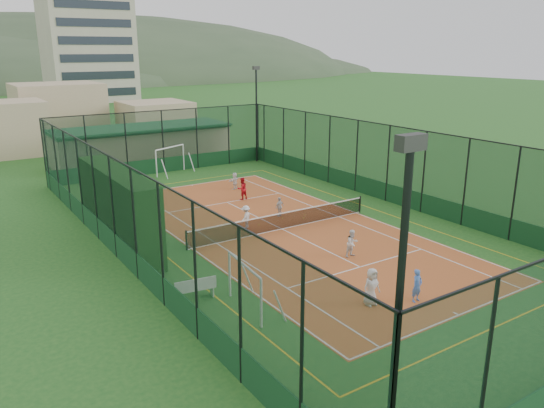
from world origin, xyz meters
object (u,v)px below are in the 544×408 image
(floodlight_ne, at_px, (256,115))
(child_far_right, at_px, (280,207))
(floodlight_sw, at_px, (396,339))
(child_near_right, at_px, (352,243))
(child_near_left, at_px, (371,287))
(child_near_mid, at_px, (417,286))
(apartment_tower, at_px, (85,18))
(coach, at_px, (242,189))
(white_bench, at_px, (194,288))
(clubhouse, at_px, (142,144))
(futsal_goal_near, at_px, (244,288))
(futsal_goal_far, at_px, (170,160))
(child_far_back, at_px, (235,181))
(child_far_left, at_px, (246,217))

(floodlight_ne, xyz_separation_m, child_far_right, (-7.39, -14.57, -3.53))
(floodlight_sw, relative_size, child_near_right, 6.08)
(child_near_left, xyz_separation_m, child_near_right, (2.76, 4.22, -0.09))
(floodlight_ne, distance_m, child_near_mid, 28.49)
(apartment_tower, distance_m, coach, 77.62)
(apartment_tower, xyz_separation_m, white_bench, (-19.80, -87.15, -14.52))
(clubhouse, relative_size, futsal_goal_near, 5.12)
(child_far_right, bearing_deg, futsal_goal_far, -100.44)
(futsal_goal_near, bearing_deg, child_near_mid, -110.69)
(apartment_tower, relative_size, child_near_left, 19.64)
(floodlight_sw, relative_size, futsal_goal_far, 2.51)
(floodlight_ne, relative_size, futsal_goal_far, 2.51)
(apartment_tower, xyz_separation_m, coach, (-10.81, -75.53, -14.24))
(futsal_goal_near, bearing_deg, child_far_right, -34.53)
(floodlight_ne, relative_size, child_far_back, 6.87)
(floodlight_ne, bearing_deg, apartment_tower, 87.02)
(futsal_goal_near, height_order, child_near_right, futsal_goal_near)
(floodlight_sw, bearing_deg, child_far_back, 67.36)
(child_far_left, bearing_deg, coach, -150.41)
(apartment_tower, distance_m, child_near_mid, 94.12)
(child_far_back, bearing_deg, apartment_tower, -125.58)
(floodlight_ne, xyz_separation_m, child_far_back, (-6.47, -7.46, -3.51))
(floodlight_sw, distance_m, futsal_goal_near, 10.20)
(apartment_tower, height_order, white_bench, apartment_tower)
(child_near_mid, bearing_deg, floodlight_ne, 65.75)
(futsal_goal_far, bearing_deg, child_near_mid, -116.33)
(floodlight_ne, height_order, child_far_right, floodlight_ne)
(floodlight_sw, bearing_deg, floodlight_ne, 62.61)
(floodlight_sw, relative_size, child_far_right, 6.99)
(floodlight_ne, height_order, child_far_left, floodlight_ne)
(clubhouse, bearing_deg, child_near_mid, -90.85)
(floodlight_sw, relative_size, child_far_left, 6.31)
(child_far_back, height_order, coach, coach)
(apartment_tower, xyz_separation_m, child_near_mid, (-12.48, -92.19, -14.31))
(child_near_right, bearing_deg, clubhouse, 88.32)
(clubhouse, height_order, coach, clubhouse)
(futsal_goal_near, xyz_separation_m, child_far_right, (7.81, 9.15, -0.36))
(child_near_left, bearing_deg, child_far_left, 90.40)
(floodlight_ne, bearing_deg, child_far_right, -116.91)
(child_near_left, bearing_deg, coach, 81.64)
(child_far_left, bearing_deg, child_far_right, 162.98)
(floodlight_ne, distance_m, white_bench, 27.48)
(floodlight_sw, height_order, futsal_goal_far, floodlight_sw)
(child_near_mid, height_order, coach, coach)
(clubhouse, height_order, child_near_right, clubhouse)
(futsal_goal_near, distance_m, child_far_right, 12.03)
(child_far_right, distance_m, child_far_back, 7.17)
(child_far_right, bearing_deg, child_near_mid, 67.88)
(child_far_right, relative_size, coach, 0.79)
(child_near_right, distance_m, child_far_right, 7.26)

